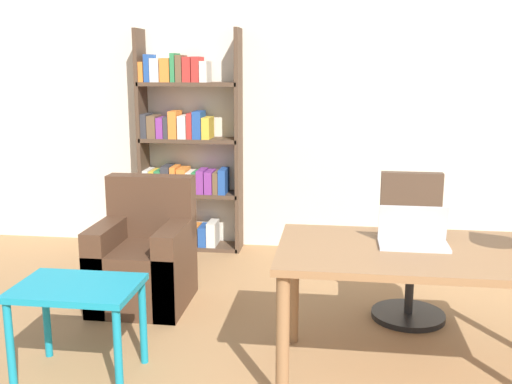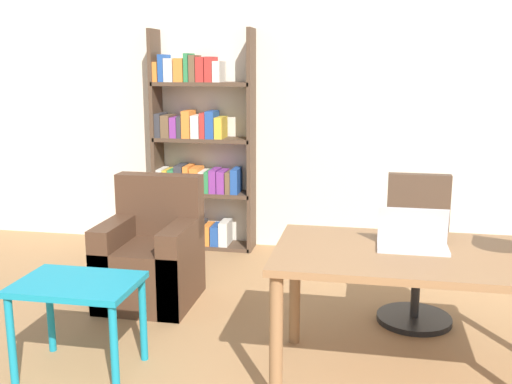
{
  "view_description": "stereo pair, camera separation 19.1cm",
  "coord_description": "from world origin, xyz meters",
  "px_view_note": "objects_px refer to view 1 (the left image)",
  "views": [
    {
      "loc": [
        0.01,
        -1.13,
        1.74
      ],
      "look_at": [
        -0.45,
        2.27,
        1.01
      ],
      "focal_mm": 42.0,
      "sensor_mm": 36.0,
      "label": 1
    },
    {
      "loc": [
        0.2,
        -1.09,
        1.74
      ],
      "look_at": [
        -0.45,
        2.27,
        1.01
      ],
      "focal_mm": 42.0,
      "sensor_mm": 36.0,
      "label": 2
    }
  ],
  "objects_px": {
    "office_chair": "(410,254)",
    "armchair": "(144,262)",
    "desk": "(422,267)",
    "laptop": "(413,237)",
    "side_table_blue": "(78,300)",
    "bookshelf": "(185,155)"
  },
  "relations": [
    {
      "from": "office_chair",
      "to": "laptop",
      "type": "bearing_deg",
      "value": -96.55
    },
    {
      "from": "office_chair",
      "to": "armchair",
      "type": "xyz_separation_m",
      "value": [
        -1.92,
        -0.05,
        -0.13
      ]
    },
    {
      "from": "armchair",
      "to": "bookshelf",
      "type": "relative_size",
      "value": 0.45
    },
    {
      "from": "laptop",
      "to": "office_chair",
      "type": "distance_m",
      "value": 0.92
    },
    {
      "from": "office_chair",
      "to": "armchair",
      "type": "height_order",
      "value": "office_chair"
    },
    {
      "from": "laptop",
      "to": "bookshelf",
      "type": "height_order",
      "value": "bookshelf"
    },
    {
      "from": "laptop",
      "to": "side_table_blue",
      "type": "bearing_deg",
      "value": -170.66
    },
    {
      "from": "desk",
      "to": "laptop",
      "type": "height_order",
      "value": "laptop"
    },
    {
      "from": "desk",
      "to": "side_table_blue",
      "type": "relative_size",
      "value": 2.34
    },
    {
      "from": "desk",
      "to": "bookshelf",
      "type": "distance_m",
      "value": 2.97
    },
    {
      "from": "office_chair",
      "to": "armchair",
      "type": "distance_m",
      "value": 1.92
    },
    {
      "from": "office_chair",
      "to": "side_table_blue",
      "type": "relative_size",
      "value": 1.5
    },
    {
      "from": "desk",
      "to": "side_table_blue",
      "type": "height_order",
      "value": "desk"
    },
    {
      "from": "desk",
      "to": "office_chair",
      "type": "height_order",
      "value": "office_chair"
    },
    {
      "from": "laptop",
      "to": "office_chair",
      "type": "height_order",
      "value": "office_chair"
    },
    {
      "from": "side_table_blue",
      "to": "armchair",
      "type": "bearing_deg",
      "value": 89.07
    },
    {
      "from": "desk",
      "to": "armchair",
      "type": "xyz_separation_m",
      "value": [
        -1.87,
        0.87,
        -0.35
      ]
    },
    {
      "from": "side_table_blue",
      "to": "bookshelf",
      "type": "relative_size",
      "value": 0.33
    },
    {
      "from": "side_table_blue",
      "to": "laptop",
      "type": "bearing_deg",
      "value": 9.34
    },
    {
      "from": "desk",
      "to": "side_table_blue",
      "type": "bearing_deg",
      "value": -172.97
    },
    {
      "from": "laptop",
      "to": "office_chair",
      "type": "relative_size",
      "value": 0.37
    },
    {
      "from": "desk",
      "to": "laptop",
      "type": "bearing_deg",
      "value": 124.91
    }
  ]
}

